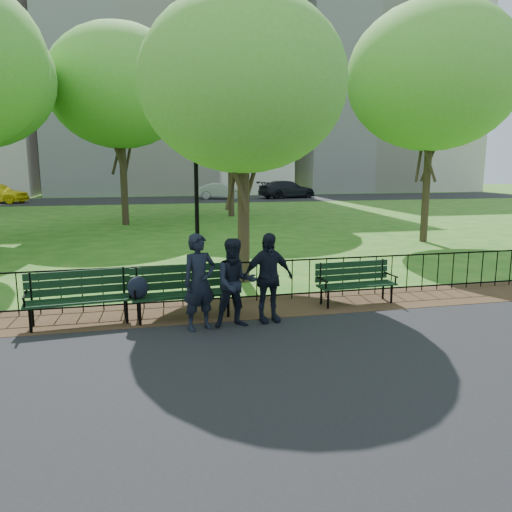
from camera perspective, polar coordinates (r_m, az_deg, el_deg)
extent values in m
plane|color=#276119|center=(8.85, -3.28, -8.99)|extent=(120.00, 120.00, 0.00)
cube|color=black|center=(5.82, 2.86, -19.80)|extent=(60.00, 9.20, 0.01)
cube|color=#331F14|center=(10.26, -4.74, -6.19)|extent=(60.00, 1.60, 0.01)
cube|color=black|center=(43.36, -11.34, 6.30)|extent=(70.00, 9.00, 0.01)
cylinder|color=black|center=(10.53, -5.21, -0.91)|extent=(24.00, 0.04, 0.04)
cylinder|color=black|center=(10.71, -5.15, -4.90)|extent=(24.00, 0.04, 0.04)
cylinder|color=black|center=(10.63, -5.17, -3.18)|extent=(0.02, 0.02, 0.90)
cube|color=silver|center=(57.62, -10.26, 22.30)|extent=(24.00, 15.00, 30.00)
cube|color=beige|center=(63.21, 13.37, 18.35)|extent=(20.00, 15.00, 24.00)
cube|color=black|center=(9.68, -8.32, -4.39)|extent=(1.97, 0.67, 0.04)
cube|color=black|center=(9.86, -8.65, -1.91)|extent=(1.93, 0.19, 0.48)
cylinder|color=black|center=(9.47, -13.13, -6.42)|extent=(0.05, 0.05, 0.48)
cylinder|color=black|center=(9.73, -3.20, -5.70)|extent=(0.05, 0.05, 0.48)
cylinder|color=black|center=(9.84, -13.32, -5.79)|extent=(0.05, 0.05, 0.48)
cylinder|color=black|center=(10.09, -3.75, -5.12)|extent=(0.05, 0.05, 0.48)
cylinder|color=black|center=(9.54, -13.78, -3.61)|extent=(0.09, 0.60, 0.04)
cylinder|color=black|center=(9.82, -3.08, -2.92)|extent=(0.09, 0.60, 0.04)
ellipsoid|color=black|center=(9.43, -13.35, -3.52)|extent=(0.40, 0.30, 0.42)
cube|color=black|center=(9.74, -19.55, -4.84)|extent=(1.94, 0.69, 0.04)
cube|color=black|center=(9.93, -19.67, -2.41)|extent=(1.90, 0.22, 0.48)
cylinder|color=black|center=(9.68, -24.39, -6.75)|extent=(0.05, 0.05, 0.48)
cylinder|color=black|center=(9.64, -14.55, -6.20)|extent=(0.05, 0.05, 0.48)
cylinder|color=black|center=(10.04, -24.19, -6.13)|extent=(0.05, 0.05, 0.48)
cylinder|color=black|center=(10.01, -14.72, -5.60)|extent=(0.05, 0.05, 0.48)
cylinder|color=black|center=(9.76, -24.91, -4.04)|extent=(0.10, 0.59, 0.04)
cylinder|color=black|center=(9.72, -14.32, -3.44)|extent=(0.10, 0.59, 0.04)
cube|color=black|center=(10.79, 11.46, -3.26)|extent=(1.73, 0.56, 0.04)
cube|color=black|center=(10.94, 10.91, -1.31)|extent=(1.71, 0.14, 0.43)
cylinder|color=black|center=(10.37, 8.24, -4.93)|extent=(0.05, 0.05, 0.43)
cylinder|color=black|center=(11.07, 15.23, -4.22)|extent=(0.05, 0.05, 0.43)
cylinder|color=black|center=(10.67, 7.46, -4.48)|extent=(0.05, 0.05, 0.43)
cylinder|color=black|center=(11.35, 14.32, -3.82)|extent=(0.05, 0.05, 0.43)
cylinder|color=black|center=(10.40, 7.56, -2.69)|extent=(0.07, 0.53, 0.04)
cylinder|color=black|center=(11.16, 15.15, -2.07)|extent=(0.07, 0.53, 0.04)
cylinder|color=black|center=(14.20, -6.64, -1.30)|extent=(0.27, 0.27, 0.16)
cylinder|color=black|center=(13.97, -6.76, 4.62)|extent=(0.12, 0.12, 3.10)
cube|color=beige|center=(13.91, -6.91, 11.39)|extent=(0.21, 0.21, 0.29)
cone|color=black|center=(13.91, -6.93, 12.19)|extent=(0.31, 0.31, 0.12)
cylinder|color=#2D2116|center=(12.52, -1.43, 3.73)|extent=(0.30, 0.30, 2.97)
ellipsoid|color=#58A230|center=(12.59, -1.50, 19.12)|extent=(5.00, 5.00, 4.25)
cylinder|color=#2D2116|center=(20.30, 18.85, 6.84)|extent=(0.29, 0.29, 3.75)
ellipsoid|color=#58A230|center=(20.52, 19.58, 18.75)|extent=(6.32, 6.32, 5.37)
cylinder|color=#2D2116|center=(25.54, -14.85, 7.97)|extent=(0.35, 0.35, 4.04)
ellipsoid|color=#58A230|center=(25.78, -15.35, 18.16)|extent=(6.80, 6.80, 5.78)
cylinder|color=#2D2116|center=(28.94, -2.87, 9.64)|extent=(0.35, 0.35, 5.15)
ellipsoid|color=#58A230|center=(29.45, -2.98, 21.05)|extent=(8.67, 8.67, 7.37)
imported|color=black|center=(8.92, -6.49, -2.99)|extent=(0.74, 0.60, 1.74)
imported|color=black|center=(9.02, -2.37, -3.13)|extent=(0.81, 0.46, 1.63)
imported|color=black|center=(9.33, 1.35, -2.48)|extent=(1.04, 0.55, 1.69)
imported|color=#9C9FA3|center=(43.72, -3.92, 7.43)|extent=(4.50, 2.55, 1.40)
imported|color=black|center=(45.14, 3.58, 7.61)|extent=(5.65, 3.33, 1.54)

